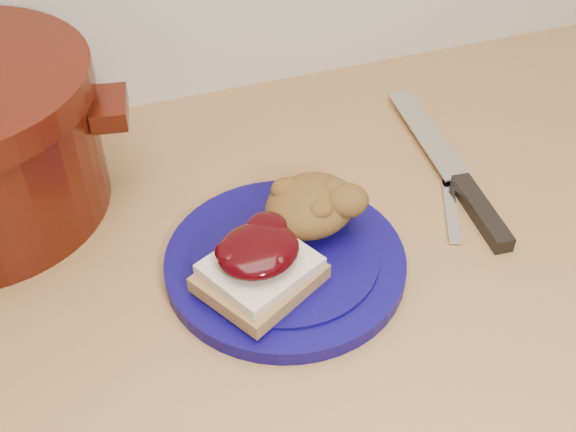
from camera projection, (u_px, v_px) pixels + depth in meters
name	position (u px, v px, depth m)	size (l,w,h in m)	color
plate	(285.00, 262.00, 0.72)	(0.24, 0.24, 0.02)	#0B054E
sandwich	(259.00, 265.00, 0.67)	(0.13, 0.13, 0.05)	olive
stuffing_mound	(310.00, 206.00, 0.73)	(0.10, 0.08, 0.05)	brown
chef_knife	(465.00, 188.00, 0.80)	(0.05, 0.30, 0.02)	black
butter_knife	(449.00, 192.00, 0.81)	(0.16, 0.01, 0.00)	silver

